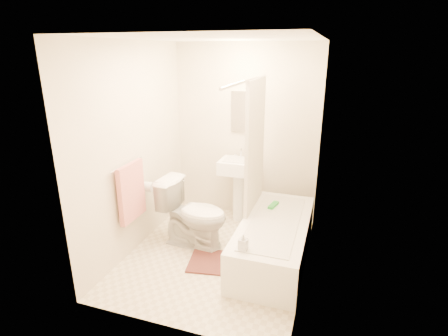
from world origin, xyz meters
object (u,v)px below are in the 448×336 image
(sink, at_px, (238,188))
(bathtub, at_px, (274,240))
(bath_mat, at_px, (217,262))
(soap_bottle, at_px, (243,242))
(toilet, at_px, (194,214))

(sink, bearing_deg, bathtub, -51.33)
(bath_mat, bearing_deg, bathtub, 27.88)
(sink, xyz_separation_m, soap_bottle, (0.48, -1.49, 0.07))
(sink, bearing_deg, bath_mat, -86.56)
(toilet, bearing_deg, bathtub, -85.00)
(bathtub, relative_size, bath_mat, 2.61)
(toilet, distance_m, bathtub, 1.00)
(sink, distance_m, bathtub, 1.07)
(sink, height_order, bath_mat, sink)
(sink, height_order, bathtub, sink)
(toilet, height_order, bathtub, toilet)
(toilet, distance_m, soap_bottle, 1.06)
(bathtub, bearing_deg, soap_bottle, -105.04)
(sink, xyz_separation_m, bath_mat, (0.08, -1.11, -0.47))
(toilet, relative_size, sink, 0.86)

